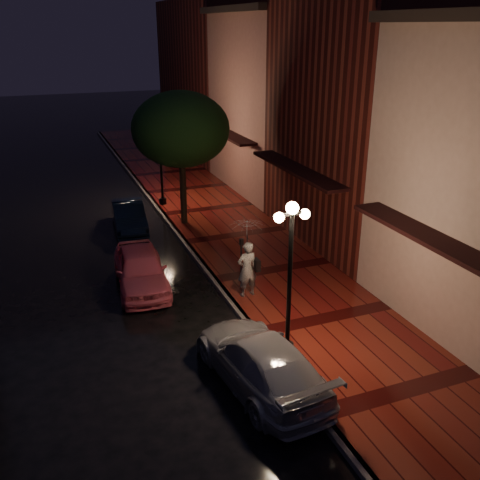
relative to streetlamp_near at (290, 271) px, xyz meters
name	(u,v)px	position (x,y,z in m)	size (l,w,h in m)	color
ground	(215,283)	(-0.35, 5.00, -2.60)	(120.00, 120.00, 0.00)	black
sidewalk	(273,271)	(1.90, 5.00, -2.53)	(4.50, 60.00, 0.15)	#4C0F0D
curb	(215,281)	(-0.35, 5.00, -2.53)	(0.25, 60.00, 0.15)	#595451
storefront_mid	(366,106)	(6.65, 7.00, 2.90)	(5.00, 8.00, 11.00)	#511914
storefront_far	(278,105)	(6.65, 15.00, 1.90)	(5.00, 8.00, 9.00)	#8C5951
storefront_extra	(216,79)	(6.65, 25.00, 2.40)	(5.00, 12.00, 10.00)	#511914
streetlamp_near	(290,271)	(0.00, 0.00, 0.00)	(0.96, 0.36, 4.31)	black
streetlamp_far	(160,155)	(0.00, 14.00, 0.00)	(0.96, 0.36, 4.31)	black
street_tree	(181,132)	(0.26, 10.99, 1.64)	(4.16, 4.16, 5.80)	black
pink_car	(141,269)	(-2.81, 5.61, -1.90)	(1.65, 4.11, 1.40)	#E05C70
navy_car	(129,216)	(-2.14, 11.44, -1.98)	(1.31, 3.76, 1.24)	black
silver_car	(261,361)	(-1.14, -0.81, -1.92)	(1.92, 4.72, 1.37)	#9B9BA2
woman_with_umbrella	(247,246)	(0.25, 3.50, -0.71)	(1.09, 1.12, 2.64)	white
parking_meter	(241,253)	(0.65, 5.02, -1.62)	(0.15, 0.13, 1.37)	black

